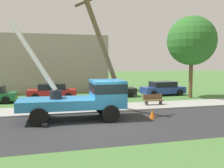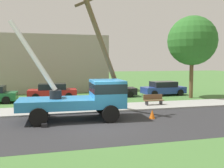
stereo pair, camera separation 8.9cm
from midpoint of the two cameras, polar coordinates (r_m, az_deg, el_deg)
name	(u,v)px [view 1 (the left image)]	position (r m, az deg, el deg)	size (l,w,h in m)	color
ground_plane	(74,97)	(25.85, -8.50, -2.79)	(120.00, 120.00, 0.00)	#477538
road_asphalt	(101,126)	(14.20, -2.66, -9.20)	(80.00, 7.02, 0.01)	#2B2B2D
sidewalk_strip	(85,109)	(19.02, -6.00, -5.42)	(80.00, 3.05, 0.10)	#9E9E99
utility_truck	(86,96)	(15.67, -5.89, -2.64)	(6.75, 3.21, 5.98)	#2D84C6
leaning_utility_pole	(104,50)	(17.14, -1.88, 7.41)	(4.03, 2.24, 8.25)	brown
traffic_cone_ahead	(152,114)	(16.08, 8.71, -6.55)	(0.36, 0.36, 0.56)	orange
parked_sedan_red	(52,91)	(24.75, -13.14, -1.55)	(4.51, 2.21, 1.42)	#B21E1E
parked_sedan_black	(113,90)	(25.52, 0.12, -1.22)	(4.53, 2.24, 1.42)	black
parked_sedan_blue	(163,88)	(27.13, 11.03, -0.94)	(4.47, 2.14, 1.42)	#263F99
park_bench	(153,100)	(20.56, 8.94, -3.50)	(1.60, 0.45, 0.90)	brown
roadside_tree_near	(192,41)	(25.77, 17.04, 9.06)	(4.62, 4.62, 7.73)	brown
lowrise_building_backdrop	(26,64)	(31.59, -18.38, 4.25)	(18.00, 6.00, 6.40)	#A5998C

